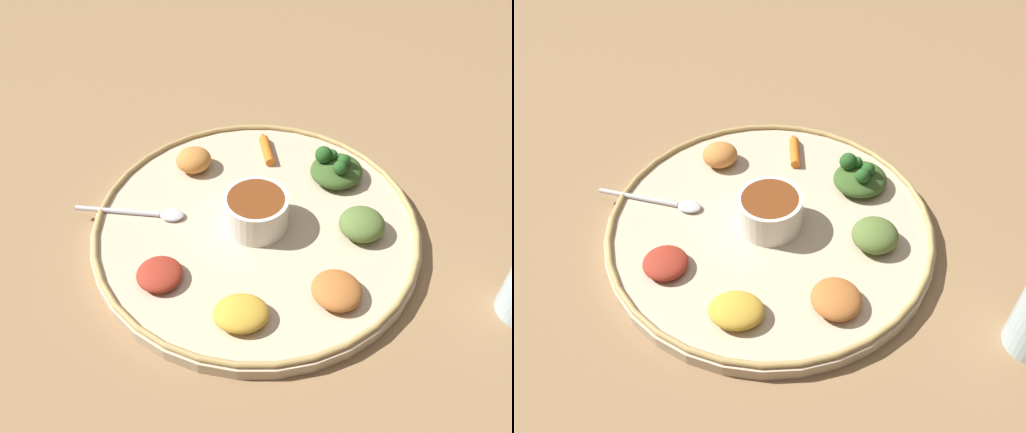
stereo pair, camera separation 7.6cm
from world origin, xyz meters
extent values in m
plane|color=olive|center=(0.00, 0.00, 0.00)|extent=(2.40, 2.40, 0.00)
cylinder|color=#C6B293|center=(0.00, 0.00, 0.01)|extent=(0.45, 0.45, 0.02)
torus|color=tan|center=(0.00, 0.00, 0.02)|extent=(0.45, 0.45, 0.01)
cylinder|color=silver|center=(0.00, 0.00, 0.04)|extent=(0.09, 0.09, 0.05)
cylinder|color=brown|center=(0.00, 0.00, 0.07)|extent=(0.08, 0.08, 0.01)
ellipsoid|color=silver|center=(-0.05, -0.11, 0.02)|extent=(0.04, 0.04, 0.01)
cylinder|color=silver|center=(-0.08, -0.18, 0.02)|extent=(0.05, 0.11, 0.01)
ellipsoid|color=#385623|center=(-0.06, 0.14, 0.03)|extent=(0.09, 0.10, 0.03)
sphere|color=#23511E|center=(-0.07, 0.13, 0.06)|extent=(0.03, 0.03, 0.03)
sphere|color=#23511E|center=(-0.04, 0.14, 0.05)|extent=(0.02, 0.02, 0.02)
sphere|color=#23511E|center=(-0.05, 0.15, 0.05)|extent=(0.02, 0.02, 0.02)
sphere|color=#2D6628|center=(-0.07, 0.14, 0.05)|extent=(0.02, 0.02, 0.02)
cylinder|color=orange|center=(-0.14, 0.06, 0.03)|extent=(0.06, 0.02, 0.01)
cone|color=orange|center=(-0.18, 0.07, 0.03)|extent=(0.02, 0.02, 0.01)
ellipsoid|color=#B2662D|center=(0.15, 0.06, 0.03)|extent=(0.08, 0.08, 0.03)
ellipsoid|color=maroon|center=(0.06, -0.14, 0.03)|extent=(0.07, 0.07, 0.02)
ellipsoid|color=#C67A38|center=(-0.14, -0.06, 0.04)|extent=(0.06, 0.06, 0.03)
ellipsoid|color=#567033|center=(0.06, 0.13, 0.04)|extent=(0.07, 0.07, 0.03)
ellipsoid|color=gold|center=(0.14, -0.06, 0.03)|extent=(0.07, 0.08, 0.02)
camera|label=1|loc=(0.51, -0.16, 0.58)|focal=39.36mm
camera|label=2|loc=(0.53, -0.08, 0.58)|focal=39.36mm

